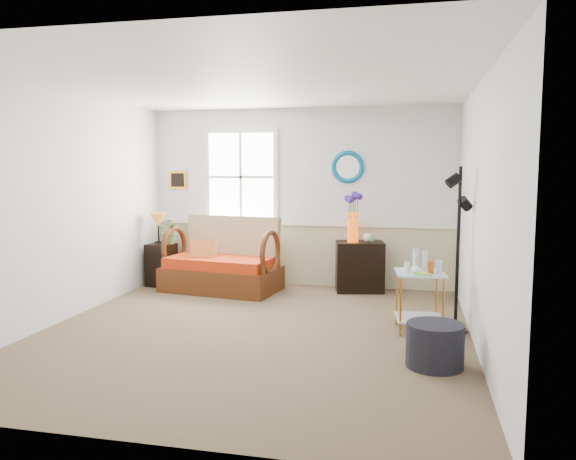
% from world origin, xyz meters
% --- Properties ---
extents(floor, '(4.50, 5.00, 0.01)m').
position_xyz_m(floor, '(0.00, 0.00, 0.00)').
color(floor, brown).
rests_on(floor, ground).
extents(ceiling, '(4.50, 5.00, 0.01)m').
position_xyz_m(ceiling, '(0.00, 0.00, 2.60)').
color(ceiling, white).
rests_on(ceiling, walls).
extents(walls, '(4.51, 5.01, 2.60)m').
position_xyz_m(walls, '(0.00, 0.00, 1.30)').
color(walls, silver).
rests_on(walls, floor).
extents(wainscot, '(4.46, 0.02, 0.90)m').
position_xyz_m(wainscot, '(0.00, 2.48, 0.45)').
color(wainscot, '#B6AE87').
rests_on(wainscot, walls).
extents(chair_rail, '(4.46, 0.04, 0.06)m').
position_xyz_m(chair_rail, '(0.00, 2.47, 0.92)').
color(chair_rail, white).
rests_on(chair_rail, walls).
extents(window, '(1.14, 0.06, 1.44)m').
position_xyz_m(window, '(-0.90, 2.47, 1.60)').
color(window, white).
rests_on(window, walls).
extents(picture, '(0.28, 0.03, 0.28)m').
position_xyz_m(picture, '(-1.92, 2.48, 1.55)').
color(picture, '#BE7F20').
rests_on(picture, walls).
extents(mirror, '(0.47, 0.07, 0.47)m').
position_xyz_m(mirror, '(0.70, 2.48, 1.75)').
color(mirror, '#0580B0').
rests_on(mirror, walls).
extents(loveseat, '(1.70, 1.12, 1.04)m').
position_xyz_m(loveseat, '(-1.00, 1.84, 0.52)').
color(loveseat, '#4B200B').
rests_on(loveseat, floor).
extents(throw_pillow, '(0.38, 0.11, 0.38)m').
position_xyz_m(throw_pillow, '(-1.26, 1.81, 0.53)').
color(throw_pillow, '#D75920').
rests_on(throw_pillow, loveseat).
extents(lamp_stand, '(0.41, 0.41, 0.62)m').
position_xyz_m(lamp_stand, '(-1.98, 1.95, 0.31)').
color(lamp_stand, black).
rests_on(lamp_stand, floor).
extents(table_lamp, '(0.31, 0.31, 0.45)m').
position_xyz_m(table_lamp, '(-2.01, 1.94, 0.85)').
color(table_lamp, '#C06E22').
rests_on(table_lamp, lamp_stand).
extents(potted_plant, '(0.46, 0.48, 0.30)m').
position_xyz_m(potted_plant, '(-1.84, 1.96, 0.77)').
color(potted_plant, '#4E843E').
rests_on(potted_plant, lamp_stand).
extents(cabinet, '(0.73, 0.55, 0.71)m').
position_xyz_m(cabinet, '(0.91, 2.21, 0.35)').
color(cabinet, black).
rests_on(cabinet, floor).
extents(flower_vase, '(0.21, 0.21, 0.68)m').
position_xyz_m(flower_vase, '(0.82, 2.17, 1.05)').
color(flower_vase, '#DA4E09').
rests_on(flower_vase, cabinet).
extents(side_table, '(0.56, 0.56, 0.65)m').
position_xyz_m(side_table, '(1.72, 0.40, 0.32)').
color(side_table, '#AD6F23').
rests_on(side_table, floor).
extents(tabletop_items, '(0.47, 0.47, 0.23)m').
position_xyz_m(tabletop_items, '(1.75, 0.43, 0.76)').
color(tabletop_items, silver).
rests_on(tabletop_items, side_table).
extents(floor_lamp, '(0.32, 0.32, 1.76)m').
position_xyz_m(floor_lamp, '(2.10, 0.48, 0.88)').
color(floor_lamp, black).
rests_on(floor_lamp, floor).
extents(ottoman, '(0.63, 0.63, 0.39)m').
position_xyz_m(ottoman, '(1.84, -0.66, 0.19)').
color(ottoman, black).
rests_on(ottoman, floor).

